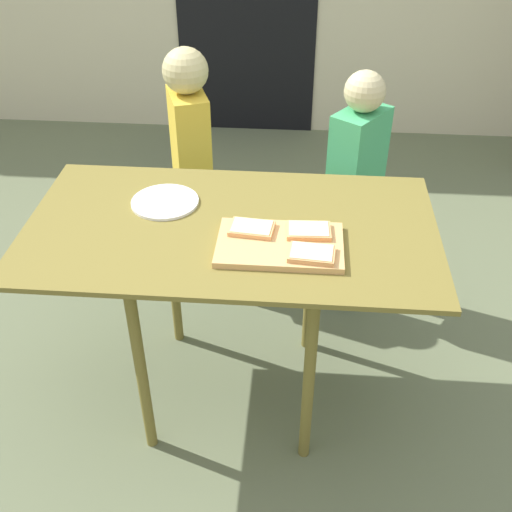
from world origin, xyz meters
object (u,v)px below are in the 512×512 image
at_px(cutting_board, 280,245).
at_px(child_right, 355,181).
at_px(pizza_slice_near_right, 312,254).
at_px(dining_table, 231,248).
at_px(pizza_slice_far_right, 309,231).
at_px(pizza_slice_far_left, 252,228).
at_px(child_left, 191,156).
at_px(plate_white_left, 165,202).

relative_size(cutting_board, child_right, 0.36).
bearing_deg(pizza_slice_near_right, cutting_board, 146.45).
relative_size(dining_table, pizza_slice_far_right, 9.48).
xyz_separation_m(pizza_slice_far_left, child_right, (0.37, 0.67, -0.19)).
relative_size(pizza_slice_far_right, child_left, 0.13).
bearing_deg(child_left, pizza_slice_near_right, -59.85).
bearing_deg(child_left, child_right, -7.97).
height_order(pizza_slice_near_right, plate_white_left, pizza_slice_near_right).
bearing_deg(cutting_board, child_left, 116.96).
distance_m(cutting_board, pizza_slice_far_left, 0.11).
relative_size(dining_table, pizza_slice_far_left, 9.14).
distance_m(pizza_slice_far_right, pizza_slice_near_right, 0.12).
distance_m(plate_white_left, child_left, 0.61).
height_order(pizza_slice_near_right, pizza_slice_far_left, same).
bearing_deg(child_right, child_left, 172.03).
bearing_deg(plate_white_left, pizza_slice_far_left, -29.09).
bearing_deg(pizza_slice_far_left, pizza_slice_near_right, -32.47).
xyz_separation_m(dining_table, pizza_slice_near_right, (0.26, -0.17, 0.12)).
bearing_deg(cutting_board, child_right, 68.86).
relative_size(plate_white_left, child_right, 0.21).
distance_m(pizza_slice_far_right, plate_white_left, 0.52).
relative_size(dining_table, child_right, 1.23).
distance_m(dining_table, plate_white_left, 0.28).
height_order(pizza_slice_far_left, child_right, child_right).
relative_size(dining_table, cutting_board, 3.45).
height_order(dining_table, pizza_slice_near_right, pizza_slice_near_right).
xyz_separation_m(pizza_slice_near_right, child_left, (-0.51, 0.88, -0.15)).
relative_size(plate_white_left, child_left, 0.20).
bearing_deg(plate_white_left, dining_table, -26.69).
xyz_separation_m(pizza_slice_far_right, plate_white_left, (-0.49, 0.17, -0.02)).
xyz_separation_m(pizza_slice_near_right, child_right, (0.18, 0.79, -0.19)).
bearing_deg(dining_table, pizza_slice_near_right, -33.54).
height_order(cutting_board, pizza_slice_far_left, pizza_slice_far_left).
relative_size(pizza_slice_far_right, plate_white_left, 0.61).
xyz_separation_m(dining_table, child_left, (-0.25, 0.71, -0.04)).
height_order(cutting_board, child_left, child_left).
bearing_deg(plate_white_left, cutting_board, -29.60).
bearing_deg(dining_table, child_left, 109.64).
distance_m(dining_table, child_left, 0.76).
distance_m(cutting_board, child_left, 0.93).
xyz_separation_m(cutting_board, child_left, (-0.42, 0.82, -0.14)).
xyz_separation_m(pizza_slice_far_right, child_left, (-0.50, 0.76, -0.15)).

